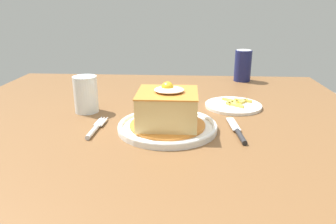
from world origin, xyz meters
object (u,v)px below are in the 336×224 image
knife (239,133)px  side_plate_fries (233,105)px  fork (95,129)px  drinking_glass (86,97)px  soda_can (243,66)px  main_plate (168,126)px

knife → side_plate_fries: side_plate_fries is taller
fork → drinking_glass: size_ratio=1.35×
soda_can → fork: bearing=-128.3°
main_plate → fork: main_plate is taller
drinking_glass → soda_can: bearing=39.5°
side_plate_fries → soda_can: bearing=77.4°
soda_can → main_plate: bearing=-116.1°
fork → knife: size_ratio=0.85×
fork → soda_can: size_ratio=1.14×
knife → fork: bearing=179.2°
soda_can → knife: bearing=-99.4°
fork → soda_can: 0.72m
main_plate → fork: bearing=-173.8°
fork → drinking_glass: drinking_glass is taller
knife → drinking_glass: drinking_glass is taller
drinking_glass → side_plate_fries: bearing=9.4°
drinking_glass → knife: bearing=-19.8°
soda_can → drinking_glass: 0.66m
fork → knife: bearing=-0.8°
knife → side_plate_fries: (0.02, 0.22, -0.00)m
fork → soda_can: bearing=51.7°
knife → main_plate: bearing=172.0°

